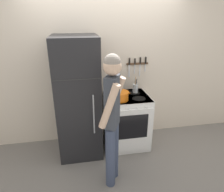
# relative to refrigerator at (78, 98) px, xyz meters

# --- Properties ---
(ground_plane) EXTENTS (14.00, 14.00, 0.00)m
(ground_plane) POSITION_rel_refrigerator_xyz_m (0.49, 0.36, -0.94)
(ground_plane) COLOR slate
(wall_back) EXTENTS (10.00, 0.06, 2.55)m
(wall_back) POSITION_rel_refrigerator_xyz_m (0.49, 0.39, 0.34)
(wall_back) COLOR beige
(wall_back) RESTS_ON ground_plane
(refrigerator) EXTENTS (0.65, 0.74, 1.87)m
(refrigerator) POSITION_rel_refrigerator_xyz_m (0.00, 0.00, 0.00)
(refrigerator) COLOR black
(refrigerator) RESTS_ON ground_plane
(stove_range) EXTENTS (0.71, 0.70, 0.90)m
(stove_range) POSITION_rel_refrigerator_xyz_m (0.79, 0.01, -0.47)
(stove_range) COLOR white
(stove_range) RESTS_ON ground_plane
(dutch_oven_pot) EXTENTS (0.34, 0.30, 0.16)m
(dutch_oven_pot) POSITION_rel_refrigerator_xyz_m (0.63, -0.10, 0.04)
(dutch_oven_pot) COLOR orange
(dutch_oven_pot) RESTS_ON stove_range
(tea_kettle) EXTENTS (0.22, 0.18, 0.25)m
(tea_kettle) POSITION_rel_refrigerator_xyz_m (0.64, 0.16, 0.05)
(tea_kettle) COLOR silver
(tea_kettle) RESTS_ON stove_range
(utensil_jar) EXTENTS (0.09, 0.09, 0.28)m
(utensil_jar) POSITION_rel_refrigerator_xyz_m (0.96, 0.17, 0.05)
(utensil_jar) COLOR silver
(utensil_jar) RESTS_ON stove_range
(person) EXTENTS (0.39, 0.43, 1.75)m
(person) POSITION_rel_refrigerator_xyz_m (0.39, -0.78, 0.06)
(person) COLOR #38425B
(person) RESTS_ON ground_plane
(wall_knife_strip) EXTENTS (0.38, 0.03, 0.34)m
(wall_knife_strip) POSITION_rel_refrigerator_xyz_m (1.03, 0.34, 0.43)
(wall_knife_strip) COLOR brown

